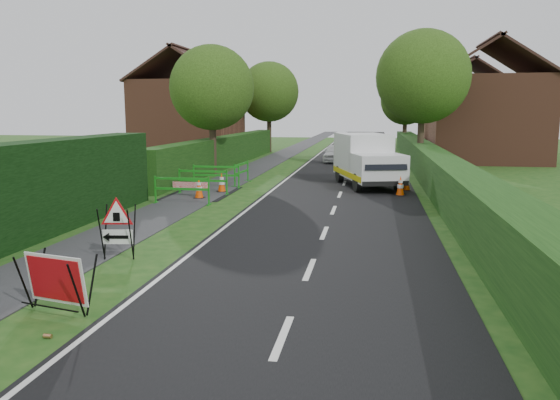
{
  "coord_description": "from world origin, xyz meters",
  "views": [
    {
      "loc": [
        3.72,
        -9.92,
        3.27
      ],
      "look_at": [
        1.34,
        4.16,
        0.95
      ],
      "focal_mm": 35.0,
      "sensor_mm": 36.0,
      "label": 1
    }
  ],
  "objects": [
    {
      "name": "house_east_b",
      "position": [
        12.0,
        42.0,
        2.9
      ],
      "size": [
        7.5,
        7.4,
        7.88
      ],
      "color": "brown",
      "rests_on": "ground"
    },
    {
      "name": "litter_can",
      "position": [
        -0.87,
        -3.08,
        0.0
      ],
      "size": [
        0.12,
        0.07,
        0.07
      ],
      "primitive_type": "cylinder",
      "rotation": [
        0.0,
        1.57,
        0.0
      ],
      "color": "#BF7F4C",
      "rests_on": "ground"
    },
    {
      "name": "tree_fw",
      "position": [
        -4.6,
        34.0,
        4.83
      ],
      "size": [
        4.8,
        4.8,
        7.24
      ],
      "color": "#2D2116",
      "rests_on": "ground"
    },
    {
      "name": "traffic_cone_0",
      "position": [
        4.84,
        11.7,
        0.39
      ],
      "size": [
        0.38,
        0.38,
        0.79
      ],
      "color": "black",
      "rests_on": "ground"
    },
    {
      "name": "works_van",
      "position": [
        3.49,
        14.28,
        1.21
      ],
      "size": [
        3.29,
        5.33,
        2.28
      ],
      "rotation": [
        0.0,
        0.0,
        0.29
      ],
      "color": "silver",
      "rests_on": "ground"
    },
    {
      "name": "ped_barrier_0",
      "position": [
        -2.92,
        8.41,
        0.63
      ],
      "size": [
        2.07,
        0.39,
        1.0
      ],
      "rotation": [
        0.0,
        0.0,
        -0.02
      ],
      "color": "#177F17",
      "rests_on": "ground"
    },
    {
      "name": "ped_barrier_1",
      "position": [
        -2.91,
        10.83,
        0.63
      ],
      "size": [
        2.08,
        0.48,
        1.0
      ],
      "rotation": [
        0.0,
        0.0,
        -0.06
      ],
      "color": "#177F17",
      "rests_on": "ground"
    },
    {
      "name": "traffic_cone_2",
      "position": [
        4.59,
        16.31,
        0.39
      ],
      "size": [
        0.38,
        0.38,
        0.79
      ],
      "color": "black",
      "rests_on": "ground"
    },
    {
      "name": "tree_fe",
      "position": [
        6.4,
        38.0,
        4.22
      ],
      "size": [
        4.2,
        4.2,
        6.33
      ],
      "color": "#2D2116",
      "rests_on": "ground"
    },
    {
      "name": "triangle_sign",
      "position": [
        -1.8,
        1.04,
        0.83
      ],
      "size": [
        0.93,
        0.93,
        1.2
      ],
      "rotation": [
        0.0,
        0.0,
        0.15
      ],
      "color": "black",
      "rests_on": "ground"
    },
    {
      "name": "house_east_a",
      "position": [
        11.0,
        28.0,
        2.9
      ],
      "size": [
        7.5,
        7.4,
        7.88
      ],
      "color": "brown",
      "rests_on": "ground"
    },
    {
      "name": "traffic_cone_1",
      "position": [
        5.16,
        13.17,
        0.39
      ],
      "size": [
        0.38,
        0.38,
        0.79
      ],
      "color": "black",
      "rests_on": "ground"
    },
    {
      "name": "footpath",
      "position": [
        -3.0,
        35.0,
        0.01
      ],
      "size": [
        2.0,
        90.0,
        0.02
      ],
      "primitive_type": "cube",
      "color": "#2D2D30",
      "rests_on": "ground"
    },
    {
      "name": "tree_ne",
      "position": [
        6.4,
        22.0,
        5.17
      ],
      "size": [
        5.2,
        5.2,
        7.79
      ],
      "color": "#2D2116",
      "rests_on": "ground"
    },
    {
      "name": "hatchback_car",
      "position": [
        1.32,
        25.71,
        0.59
      ],
      "size": [
        1.45,
        3.48,
        1.18
      ],
      "primitive_type": "imported",
      "rotation": [
        0.0,
        0.0,
        0.02
      ],
      "color": "white",
      "rests_on": "ground"
    },
    {
      "name": "ped_barrier_2",
      "position": [
        -2.9,
        12.67,
        0.63
      ],
      "size": [
        2.07,
        0.39,
        1.0
      ],
      "rotation": [
        0.0,
        0.0,
        0.02
      ],
      "color": "#177F17",
      "rests_on": "ground"
    },
    {
      "name": "ground",
      "position": [
        0.0,
        0.0,
        0.0
      ],
      "size": [
        120.0,
        120.0,
        0.0
      ],
      "primitive_type": "plane",
      "color": "#194714",
      "rests_on": "ground"
    },
    {
      "name": "tree_nw",
      "position": [
        -4.6,
        18.0,
        4.48
      ],
      "size": [
        4.4,
        4.4,
        6.7
      ],
      "color": "#2D2116",
      "rests_on": "ground"
    },
    {
      "name": "hedge_east",
      "position": [
        6.5,
        16.0,
        0.0
      ],
      "size": [
        1.2,
        50.0,
        1.5
      ],
      "primitive_type": "cube",
      "color": "#14380F",
      "rests_on": "ground"
    },
    {
      "name": "red_rect_sign",
      "position": [
        -1.29,
        -2.13,
        0.56
      ],
      "size": [
        1.26,
        0.92,
        0.98
      ],
      "rotation": [
        0.0,
        0.0,
        -0.22
      ],
      "color": "black",
      "rests_on": "ground"
    },
    {
      "name": "house_west",
      "position": [
        -10.0,
        30.0,
        2.9
      ],
      "size": [
        7.5,
        7.4,
        7.88
      ],
      "color": "brown",
      "rests_on": "ground"
    },
    {
      "name": "redwhite_plank",
      "position": [
        -3.16,
        10.1,
        0.0
      ],
      "size": [
        1.5,
        0.12,
        0.25
      ],
      "primitive_type": "cube",
      "rotation": [
        0.0,
        0.0,
        -0.05
      ],
      "color": "red",
      "rests_on": "ground"
    },
    {
      "name": "traffic_cone_3",
      "position": [
        -2.73,
        9.76,
        0.39
      ],
      "size": [
        0.38,
        0.38,
        0.79
      ],
      "color": "black",
      "rests_on": "ground"
    },
    {
      "name": "ped_barrier_3",
      "position": [
        -2.12,
        14.09,
        0.63
      ],
      "size": [
        0.48,
        2.08,
        1.0
      ],
      "rotation": [
        0.0,
        0.0,
        1.51
      ],
      "color": "#177F17",
      "rests_on": "ground"
    },
    {
      "name": "hedge_west_far",
      "position": [
        -5.0,
        22.0,
        0.0
      ],
      "size": [
        1.0,
        24.0,
        1.8
      ],
      "primitive_type": "cube",
      "color": "#14380F",
      "rests_on": "ground"
    },
    {
      "name": "road_surface",
      "position": [
        2.5,
        35.0,
        0.0
      ],
      "size": [
        6.0,
        90.0,
        0.02
      ],
      "primitive_type": "cube",
      "color": "black",
      "rests_on": "ground"
    },
    {
      "name": "traffic_cone_4",
      "position": [
        -2.33,
        11.52,
        0.39
      ],
      "size": [
        0.38,
        0.38,
        0.79
      ],
      "color": "black",
      "rests_on": "ground"
    }
  ]
}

